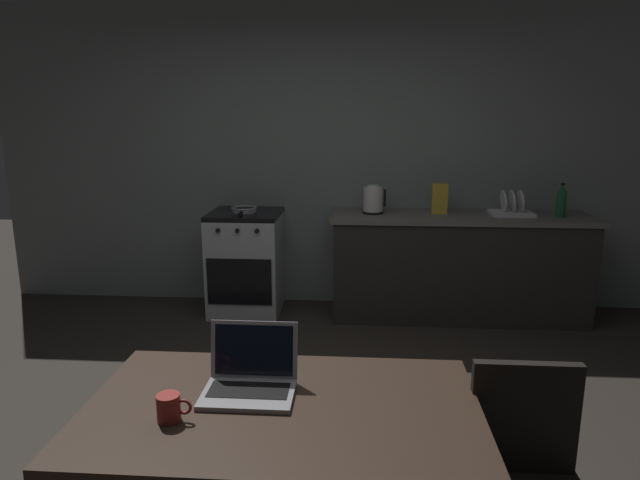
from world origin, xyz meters
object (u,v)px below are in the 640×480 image
object	(u,v)px
chair	(529,476)
frying_pan	(244,210)
stove_oven	(246,262)
electric_kettle	(373,200)
dish_rack	(511,210)
laptop	(251,379)
cereal_box	(440,199)
coffee_mug	(169,408)
dining_table	(282,425)
bottle	(561,201)

from	to	relation	value
chair	frying_pan	bearing A→B (deg)	113.88
frying_pan	stove_oven	bearing A→B (deg)	88.26
chair	electric_kettle	bearing A→B (deg)	94.54
dish_rack	frying_pan	bearing A→B (deg)	-179.23
stove_oven	dish_rack	distance (m)	2.29
laptop	cereal_box	bearing A→B (deg)	63.13
dish_rack	coffee_mug	bearing A→B (deg)	-121.22
dining_table	frying_pan	xyz separation A→B (m)	(-0.73, 2.92, 0.24)
laptop	electric_kettle	bearing A→B (deg)	73.32
stove_oven	dining_table	size ratio (longest dim) A/B	0.66
cereal_box	chair	bearing A→B (deg)	-91.41
cereal_box	dish_rack	bearing A→B (deg)	-1.94
laptop	cereal_box	world-z (taller)	cereal_box
laptop	frying_pan	bearing A→B (deg)	95.15
coffee_mug	cereal_box	xyz separation A→B (m)	(1.27, 3.09, 0.22)
chair	coffee_mug	xyz separation A→B (m)	(-1.20, -0.16, 0.30)
dining_table	frying_pan	size ratio (longest dim) A/B	3.41
laptop	coffee_mug	bearing A→B (deg)	-144.51
cereal_box	stove_oven	bearing A→B (deg)	-179.22
stove_oven	chair	distance (m)	3.31
electric_kettle	laptop	bearing A→B (deg)	-99.71
electric_kettle	stove_oven	bearing A→B (deg)	-179.87
electric_kettle	bottle	world-z (taller)	bottle
bottle	laptop	bearing A→B (deg)	-125.59
bottle	dish_rack	distance (m)	0.39
stove_oven	cereal_box	bearing A→B (deg)	0.78
chair	cereal_box	xyz separation A→B (m)	(0.07, 2.93, 0.52)
chair	bottle	world-z (taller)	bottle
stove_oven	dish_rack	xyz separation A→B (m)	(2.24, 0.00, 0.49)
electric_kettle	coffee_mug	world-z (taller)	electric_kettle
stove_oven	frying_pan	size ratio (longest dim) A/B	2.26
electric_kettle	frying_pan	distance (m)	1.10
bottle	coffee_mug	world-z (taller)	bottle
frying_pan	laptop	bearing A→B (deg)	-77.88
dining_table	coffee_mug	distance (m)	0.39
electric_kettle	cereal_box	distance (m)	0.55
dining_table	coffee_mug	world-z (taller)	coffee_mug
chair	electric_kettle	size ratio (longest dim) A/B	3.63
chair	coffee_mug	distance (m)	1.25
electric_kettle	cereal_box	xyz separation A→B (m)	(0.55, 0.02, 0.01)
electric_kettle	bottle	bearing A→B (deg)	-1.88
stove_oven	dish_rack	world-z (taller)	dish_rack
electric_kettle	dish_rack	bearing A→B (deg)	-0.00
bottle	coffee_mug	distance (m)	3.77
stove_oven	coffee_mug	bearing A→B (deg)	-82.93
cereal_box	dish_rack	xyz separation A→B (m)	(0.59, -0.02, -0.08)
bottle	cereal_box	size ratio (longest dim) A/B	1.09
electric_kettle	chair	bearing A→B (deg)	-80.61
coffee_mug	cereal_box	distance (m)	3.35
chair	dish_rack	size ratio (longest dim) A/B	2.56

